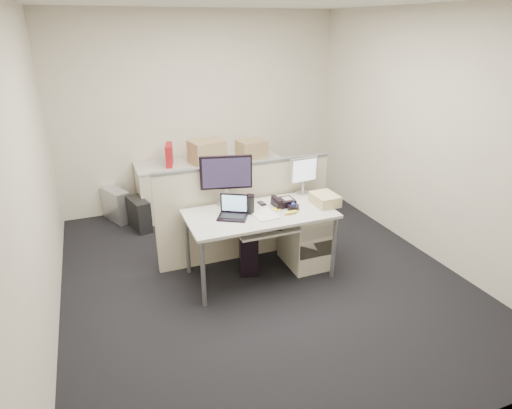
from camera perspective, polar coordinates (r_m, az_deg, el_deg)
name	(u,v)px	position (r m, az deg, el deg)	size (l,w,h in m)	color
floor	(260,274)	(4.69, 0.50, -9.31)	(4.00, 4.50, 0.01)	black
wall_back	(201,112)	(6.22, -7.38, 12.09)	(4.00, 0.02, 2.70)	beige
wall_front	(425,268)	(2.36, 21.66, -7.85)	(4.00, 0.02, 2.70)	beige
wall_left	(29,179)	(3.89, -27.98, 3.05)	(0.02, 4.50, 2.70)	beige
wall_right	(426,135)	(5.20, 21.72, 8.56)	(0.02, 4.50, 2.70)	beige
desk	(260,218)	(4.37, 0.53, -1.86)	(1.50, 0.75, 0.73)	beige
keyboard_tray	(267,229)	(4.24, 1.44, -3.35)	(0.62, 0.32, 0.02)	beige
drawer_pedestal	(304,237)	(4.77, 6.44, -4.31)	(0.40, 0.55, 0.65)	beige
cubicle_partition	(245,212)	(4.80, -1.46, -1.03)	(2.00, 0.06, 1.10)	beige
back_counter	(210,185)	(6.18, -6.18, 2.54)	(2.00, 0.60, 0.72)	beige
monitor_main	(226,181)	(4.45, -3.99, 3.19)	(0.54, 0.21, 0.54)	black
monitor_small	(303,176)	(4.80, 6.34, 3.79)	(0.34, 0.17, 0.41)	#B7B7BC
laptop	(232,208)	(4.19, -3.17, -0.46)	(0.28, 0.21, 0.21)	black
trackball	(293,207)	(4.43, 4.98, -0.36)	(0.12, 0.12, 0.05)	black
desk_phone	(284,202)	(4.51, 3.69, 0.28)	(0.22, 0.18, 0.07)	black
paper_stack	(265,215)	(4.28, 1.15, -1.37)	(0.22, 0.28, 0.01)	silver
sticky_pad	(276,209)	(4.41, 2.70, -0.66)	(0.07, 0.07, 0.01)	yellow
travel_mug	(250,205)	(4.29, -0.80, -0.04)	(0.09, 0.09, 0.19)	black
banana	(291,212)	(4.32, 4.73, -1.05)	(0.16, 0.04, 0.04)	#FEFF43
cellphone	(262,203)	(4.55, 0.76, 0.15)	(0.06, 0.11, 0.01)	black
manila_folders	(325,199)	(4.58, 9.16, 0.69)	(0.24, 0.30, 0.11)	tan
keyboard	(261,227)	(4.25, 0.61, -2.96)	(0.43, 0.15, 0.02)	black
pc_tower_desk	(248,249)	(4.72, -1.06, -5.93)	(0.19, 0.47, 0.44)	black
pc_tower_spare_dark	(139,214)	(5.80, -15.33, -1.23)	(0.18, 0.44, 0.41)	black
pc_tower_spare_silver	(116,205)	(6.15, -18.11, -0.02)	(0.19, 0.47, 0.44)	#B7B7BC
cardboard_box_left	(207,152)	(5.90, -6.54, 6.90)	(0.44, 0.33, 0.33)	tan
cardboard_box_right	(252,150)	(6.10, -0.59, 7.30)	(0.38, 0.30, 0.28)	tan
red_binder	(169,156)	(5.88, -11.49, 6.42)	(0.08, 0.33, 0.31)	#A4131B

